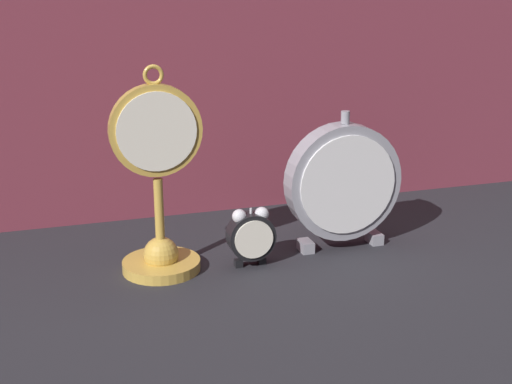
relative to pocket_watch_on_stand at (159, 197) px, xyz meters
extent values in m
plane|color=#232328|center=(0.15, -0.07, -0.12)|extent=(4.00, 4.00, 0.00)
cube|color=brown|center=(0.15, 0.25, 0.26)|extent=(1.36, 0.01, 0.76)
cylinder|color=gold|center=(0.00, 0.00, -0.11)|extent=(0.12, 0.12, 0.02)
sphere|color=gold|center=(0.00, 0.00, -0.09)|extent=(0.05, 0.05, 0.05)
cylinder|color=gold|center=(0.00, 0.00, -0.04)|extent=(0.01, 0.01, 0.13)
cylinder|color=gold|center=(0.00, 0.00, 0.10)|extent=(0.14, 0.02, 0.14)
cylinder|color=silver|center=(0.00, -0.01, 0.10)|extent=(0.12, 0.00, 0.12)
torus|color=gold|center=(0.00, 0.00, 0.18)|extent=(0.03, 0.01, 0.03)
cube|color=black|center=(0.12, -0.02, -0.11)|extent=(0.01, 0.01, 0.01)
cube|color=black|center=(0.16, -0.02, -0.11)|extent=(0.01, 0.01, 0.01)
cylinder|color=black|center=(0.14, -0.02, -0.07)|extent=(0.07, 0.03, 0.07)
cylinder|color=silver|center=(0.14, -0.04, -0.07)|extent=(0.06, 0.00, 0.06)
sphere|color=silver|center=(0.12, -0.02, -0.03)|extent=(0.02, 0.02, 0.02)
sphere|color=silver|center=(0.15, -0.02, -0.03)|extent=(0.02, 0.02, 0.02)
cylinder|color=silver|center=(0.14, -0.02, -0.03)|extent=(0.00, 0.00, 0.01)
cube|color=gray|center=(0.24, 0.01, -0.11)|extent=(0.02, 0.03, 0.02)
cube|color=gray|center=(0.36, 0.01, -0.11)|extent=(0.02, 0.03, 0.02)
cylinder|color=gray|center=(0.30, 0.01, 0.00)|extent=(0.19, 0.04, 0.19)
cylinder|color=silver|center=(0.30, -0.02, 0.00)|extent=(0.16, 0.00, 0.16)
cylinder|color=gray|center=(0.30, 0.01, 0.10)|extent=(0.01, 0.01, 0.02)
camera|label=1|loc=(-0.16, -1.00, 0.33)|focal=50.00mm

